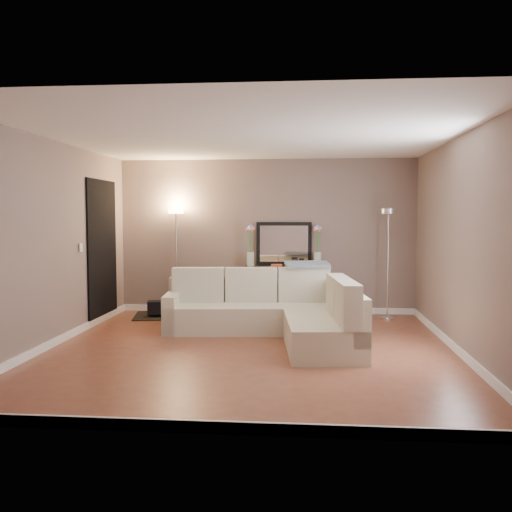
# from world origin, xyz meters

# --- Properties ---
(floor) EXTENTS (5.00, 5.50, 0.01)m
(floor) POSITION_xyz_m (0.00, 0.00, -0.01)
(floor) COLOR brown
(floor) RESTS_ON ground
(ceiling) EXTENTS (5.00, 5.50, 0.01)m
(ceiling) POSITION_xyz_m (0.00, 0.00, 2.60)
(ceiling) COLOR white
(ceiling) RESTS_ON ground
(wall_back) EXTENTS (5.00, 0.02, 2.60)m
(wall_back) POSITION_xyz_m (0.00, 2.76, 1.30)
(wall_back) COLOR #7B675E
(wall_back) RESTS_ON ground
(wall_front) EXTENTS (5.00, 0.02, 2.60)m
(wall_front) POSITION_xyz_m (0.00, -2.76, 1.30)
(wall_front) COLOR #7B675E
(wall_front) RESTS_ON ground
(wall_left) EXTENTS (0.02, 5.50, 2.60)m
(wall_left) POSITION_xyz_m (-2.51, 0.00, 1.30)
(wall_left) COLOR #7B675E
(wall_left) RESTS_ON ground
(wall_right) EXTENTS (0.02, 5.50, 2.60)m
(wall_right) POSITION_xyz_m (2.51, 0.00, 1.30)
(wall_right) COLOR #7B675E
(wall_right) RESTS_ON ground
(baseboard_back) EXTENTS (5.00, 0.03, 0.10)m
(baseboard_back) POSITION_xyz_m (0.00, 2.73, 0.05)
(baseboard_back) COLOR white
(baseboard_back) RESTS_ON ground
(baseboard_front) EXTENTS (5.00, 0.03, 0.10)m
(baseboard_front) POSITION_xyz_m (0.00, -2.73, 0.05)
(baseboard_front) COLOR white
(baseboard_front) RESTS_ON ground
(baseboard_left) EXTENTS (0.03, 5.50, 0.10)m
(baseboard_left) POSITION_xyz_m (-2.48, 0.00, 0.05)
(baseboard_left) COLOR white
(baseboard_left) RESTS_ON ground
(baseboard_right) EXTENTS (0.03, 5.50, 0.10)m
(baseboard_right) POSITION_xyz_m (2.48, 0.00, 0.05)
(baseboard_right) COLOR white
(baseboard_right) RESTS_ON ground
(doorway) EXTENTS (0.02, 1.20, 2.20)m
(doorway) POSITION_xyz_m (-2.48, 1.70, 1.10)
(doorway) COLOR black
(doorway) RESTS_ON ground
(switch_plate) EXTENTS (0.02, 0.08, 0.12)m
(switch_plate) POSITION_xyz_m (-2.48, 0.85, 1.20)
(switch_plate) COLOR white
(switch_plate) RESTS_ON ground
(sectional_sofa) EXTENTS (2.75, 2.49, 0.89)m
(sectional_sofa) POSITION_xyz_m (0.31, 0.81, 0.33)
(sectional_sofa) COLOR beige
(sectional_sofa) RESTS_ON floor
(throw_blanket) EXTENTS (0.69, 0.46, 0.08)m
(throw_blanket) POSITION_xyz_m (0.69, 1.47, 0.93)
(throw_blanket) COLOR slate
(throw_blanket) RESTS_ON sectional_sofa
(console_table) EXTENTS (1.33, 0.41, 0.81)m
(console_table) POSITION_xyz_m (0.22, 2.54, 0.46)
(console_table) COLOR black
(console_table) RESTS_ON floor
(leaning_mirror) EXTENTS (0.93, 0.08, 0.73)m
(leaning_mirror) POSITION_xyz_m (0.30, 2.71, 1.18)
(leaning_mirror) COLOR black
(leaning_mirror) RESTS_ON console_table
(table_decor) EXTENTS (0.56, 0.13, 0.13)m
(table_decor) POSITION_xyz_m (0.31, 2.51, 0.84)
(table_decor) COLOR #E34C28
(table_decor) RESTS_ON console_table
(flower_vase_left) EXTENTS (0.15, 0.13, 0.69)m
(flower_vase_left) POSITION_xyz_m (-0.25, 2.52, 1.10)
(flower_vase_left) COLOR silver
(flower_vase_left) RESTS_ON console_table
(flower_vase_right) EXTENTS (0.15, 0.13, 0.69)m
(flower_vase_right) POSITION_xyz_m (0.86, 2.57, 1.10)
(flower_vase_right) COLOR silver
(flower_vase_right) RESTS_ON console_table
(floor_lamp_lit) EXTENTS (0.29, 0.29, 1.76)m
(floor_lamp_lit) POSITION_xyz_m (-1.52, 2.59, 1.25)
(floor_lamp_lit) COLOR silver
(floor_lamp_lit) RESTS_ON floor
(floor_lamp_unlit) EXTENTS (0.30, 0.30, 1.76)m
(floor_lamp_unlit) POSITION_xyz_m (1.97, 2.25, 1.24)
(floor_lamp_unlit) COLOR silver
(floor_lamp_unlit) RESTS_ON floor
(charcoal_rug) EXTENTS (1.29, 1.06, 0.02)m
(charcoal_rug) POSITION_xyz_m (-1.55, 2.24, 0.01)
(charcoal_rug) COLOR black
(charcoal_rug) RESTS_ON floor
(black_bag) EXTENTS (0.36, 0.29, 0.21)m
(black_bag) POSITION_xyz_m (-1.72, 2.12, 0.16)
(black_bag) COLOR black
(black_bag) RESTS_ON charcoal_rug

